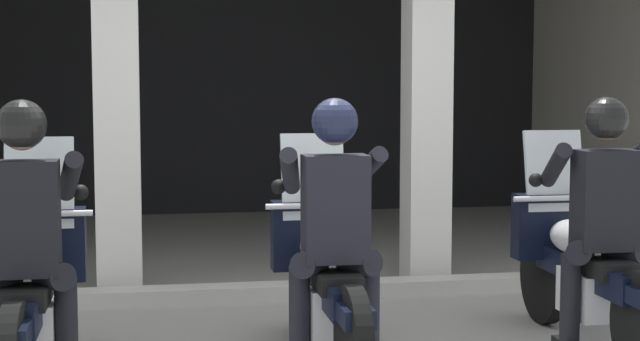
# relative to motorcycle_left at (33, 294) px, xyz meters

# --- Properties ---
(ground_plane) EXTENTS (80.00, 80.00, 0.00)m
(ground_plane) POSITION_rel_motorcycle_left_xyz_m (1.66, 3.10, -0.50)
(ground_plane) COLOR gray
(station_building) EXTENTS (8.66, 5.18, 3.54)m
(station_building) POSITION_rel_motorcycle_left_xyz_m (1.66, 4.95, 1.71)
(station_building) COLOR black
(station_building) RESTS_ON ground
(kerb_strip) EXTENTS (8.16, 0.24, 0.12)m
(kerb_strip) POSITION_rel_motorcycle_left_xyz_m (1.66, 1.83, -0.44)
(kerb_strip) COLOR #B7B5AD
(kerb_strip) RESTS_ON ground
(motorcycle_left) EXTENTS (0.62, 2.04, 1.35)m
(motorcycle_left) POSITION_rel_motorcycle_left_xyz_m (0.00, 0.00, 0.00)
(motorcycle_left) COLOR black
(motorcycle_left) RESTS_ON ground
(police_officer_left) EXTENTS (0.63, 0.61, 1.58)m
(police_officer_left) POSITION_rel_motorcycle_left_xyz_m (-0.00, -0.28, 0.44)
(police_officer_left) COLOR black
(police_officer_left) RESTS_ON ground
(motorcycle_center) EXTENTS (0.62, 2.04, 1.35)m
(motorcycle_center) POSITION_rel_motorcycle_left_xyz_m (1.66, 0.10, 0.00)
(motorcycle_center) COLOR black
(motorcycle_center) RESTS_ON ground
(police_officer_center) EXTENTS (0.63, 0.61, 1.58)m
(police_officer_center) POSITION_rel_motorcycle_left_xyz_m (1.66, -0.18, 0.44)
(police_officer_center) COLOR black
(police_officer_center) RESTS_ON ground
(motorcycle_right) EXTENTS (0.62, 2.04, 1.35)m
(motorcycle_right) POSITION_rel_motorcycle_left_xyz_m (3.32, 0.20, 0.00)
(motorcycle_right) COLOR black
(motorcycle_right) RESTS_ON ground
(police_officer_right) EXTENTS (0.63, 0.61, 1.58)m
(police_officer_right) POSITION_rel_motorcycle_left_xyz_m (3.32, -0.08, 0.44)
(police_officer_right) COLOR black
(police_officer_right) RESTS_ON ground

